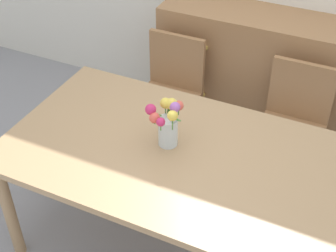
# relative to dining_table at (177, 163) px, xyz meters

# --- Properties ---
(ground_plane) EXTENTS (12.00, 12.00, 0.00)m
(ground_plane) POSITION_rel_dining_table_xyz_m (0.00, 0.00, -0.69)
(ground_plane) COLOR #939399
(dining_table) EXTENTS (1.87, 1.07, 0.77)m
(dining_table) POSITION_rel_dining_table_xyz_m (0.00, 0.00, 0.00)
(dining_table) COLOR tan
(dining_table) RESTS_ON ground_plane
(chair_left) EXTENTS (0.42, 0.42, 0.90)m
(chair_left) POSITION_rel_dining_table_xyz_m (-0.45, 0.88, -0.17)
(chair_left) COLOR #9E7047
(chair_left) RESTS_ON ground_plane
(chair_right) EXTENTS (0.42, 0.42, 0.90)m
(chair_right) POSITION_rel_dining_table_xyz_m (0.45, 0.88, -0.17)
(chair_right) COLOR #9E7047
(chair_right) RESTS_ON ground_plane
(dresser) EXTENTS (1.40, 0.47, 1.00)m
(dresser) POSITION_rel_dining_table_xyz_m (0.02, 1.33, -0.19)
(dresser) COLOR #9E7047
(dresser) RESTS_ON ground_plane
(flower_vase) EXTENTS (0.20, 0.21, 0.27)m
(flower_vase) POSITION_rel_dining_table_xyz_m (-0.08, 0.04, 0.23)
(flower_vase) COLOR silver
(flower_vase) RESTS_ON dining_table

